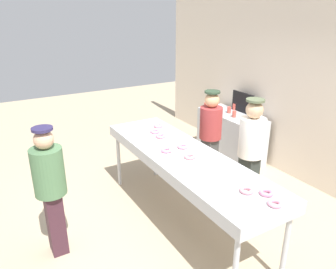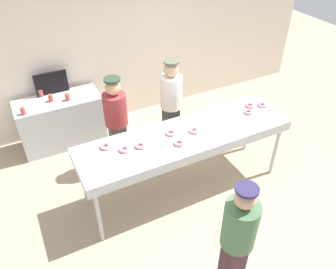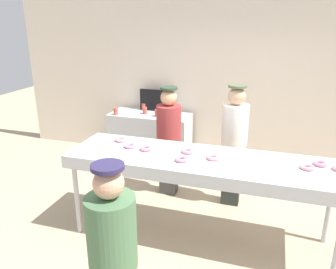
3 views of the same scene
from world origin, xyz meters
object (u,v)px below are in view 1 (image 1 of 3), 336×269
strawberry_donut_1 (158,126)px  customer_waiting (50,185)px  strawberry_donut_7 (183,146)px  strawberry_donut_8 (275,203)px  strawberry_donut_6 (161,136)px  paper_cup_1 (229,110)px  strawberry_donut_2 (267,193)px  strawberry_donut_5 (247,190)px  worker_baker (251,151)px  worker_assistant (210,133)px  strawberry_donut_3 (166,150)px  paper_cup_2 (234,107)px  paper_cup_3 (206,106)px  paper_cup_0 (234,114)px  prep_counter (230,136)px  strawberry_donut_4 (155,131)px  strawberry_donut_0 (189,157)px  fryer_conveyor (184,160)px  menu_display (243,103)px

strawberry_donut_1 → customer_waiting: 1.97m
strawberry_donut_7 → strawberry_donut_8: size_ratio=1.00×
strawberry_donut_6 → paper_cup_1: size_ratio=1.19×
strawberry_donut_2 → strawberry_donut_8: size_ratio=1.00×
strawberry_donut_5 → worker_baker: 1.20m
strawberry_donut_5 → worker_assistant: (-1.74, 0.89, -0.13)m
strawberry_donut_3 → strawberry_donut_5: 1.28m
paper_cup_1 → paper_cup_2: 0.26m
strawberry_donut_1 → strawberry_donut_5: same height
strawberry_donut_2 → paper_cup_3: strawberry_donut_2 is taller
worker_assistant → paper_cup_0: 1.06m
prep_counter → paper_cup_0: bearing=-30.0°
prep_counter → paper_cup_0: size_ratio=11.70×
worker_assistant → paper_cup_1: 1.27m
paper_cup_1 → strawberry_donut_6: bearing=-68.4°
paper_cup_2 → paper_cup_3: same height
strawberry_donut_4 → paper_cup_0: strawberry_donut_4 is taller
worker_baker → worker_assistant: worker_baker is taller
prep_counter → paper_cup_1: bearing=-178.5°
paper_cup_1 → strawberry_donut_1: bearing=-78.4°
strawberry_donut_3 → strawberry_donut_6: bearing=159.1°
strawberry_donut_0 → strawberry_donut_4: same height
strawberry_donut_4 → strawberry_donut_8: (2.26, 0.05, 0.00)m
strawberry_donut_1 → paper_cup_1: 1.78m
strawberry_donut_7 → paper_cup_2: (-1.36, 2.10, -0.10)m
customer_waiting → prep_counter: 3.72m
strawberry_donut_2 → strawberry_donut_4: bearing=-176.6°
strawberry_donut_3 → prep_counter: bearing=118.6°
fryer_conveyor → paper_cup_0: size_ratio=25.06×
fryer_conveyor → customer_waiting: 1.62m
strawberry_donut_5 → strawberry_donut_7: same height
strawberry_donut_1 → strawberry_donut_6: same height
strawberry_donut_7 → strawberry_donut_8: (1.57, 0.01, 0.00)m
strawberry_donut_8 → paper_cup_3: size_ratio=1.19×
fryer_conveyor → strawberry_donut_5: strawberry_donut_5 is taller
strawberry_donut_6 → paper_cup_0: (-0.51, 1.83, -0.10)m
fryer_conveyor → paper_cup_2: (-1.54, 2.19, -0.01)m
strawberry_donut_2 → paper_cup_0: 2.92m
strawberry_donut_3 → paper_cup_1: 2.44m
worker_assistant → strawberry_donut_4: bearing=60.0°
strawberry_donut_1 → strawberry_donut_2: (2.28, -0.04, 0.00)m
strawberry_donut_6 → strawberry_donut_7: (0.48, 0.07, 0.00)m
paper_cup_0 → strawberry_donut_3: bearing=-63.9°
prep_counter → strawberry_donut_7: bearing=-58.2°
strawberry_donut_2 → menu_display: size_ratio=0.26×
strawberry_donut_4 → paper_cup_0: 1.84m
worker_baker → menu_display: 2.05m
strawberry_donut_6 → paper_cup_2: strawberry_donut_6 is taller
strawberry_donut_8 → worker_assistant: worker_assistant is taller
strawberry_donut_5 → strawberry_donut_8: bearing=11.3°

